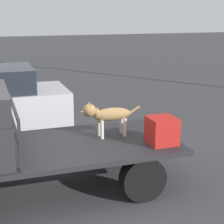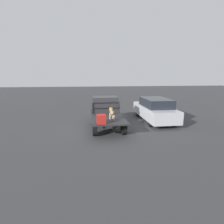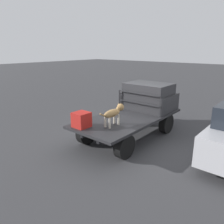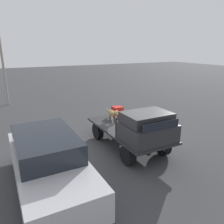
# 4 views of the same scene
# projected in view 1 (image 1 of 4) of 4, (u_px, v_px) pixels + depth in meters

# --- Properties ---
(ground_plane) EXTENTS (80.00, 80.00, 0.00)m
(ground_plane) POSITION_uv_depth(u_px,v_px,m) (53.00, 190.00, 6.08)
(ground_plane) COLOR #38383A
(flatbed_truck) EXTENTS (4.01, 1.83, 0.76)m
(flatbed_truck) POSITION_uv_depth(u_px,v_px,m) (52.00, 158.00, 5.93)
(flatbed_truck) COLOR black
(flatbed_truck) RESTS_ON ground
(truck_headboard) EXTENTS (0.04, 1.71, 0.71)m
(truck_headboard) POSITION_uv_depth(u_px,v_px,m) (14.00, 120.00, 5.59)
(truck_headboard) COLOR #232326
(truck_headboard) RESTS_ON flatbed_truck
(dog) EXTENTS (1.05, 0.23, 0.62)m
(dog) POSITION_uv_depth(u_px,v_px,m) (106.00, 114.00, 6.22)
(dog) COLOR beige
(dog) RESTS_ON flatbed_truck
(cargo_crate) EXTENTS (0.43, 0.43, 0.43)m
(cargo_crate) POSITION_uv_depth(u_px,v_px,m) (162.00, 131.00, 5.93)
(cargo_crate) COLOR #AD1E19
(cargo_crate) RESTS_ON flatbed_truck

